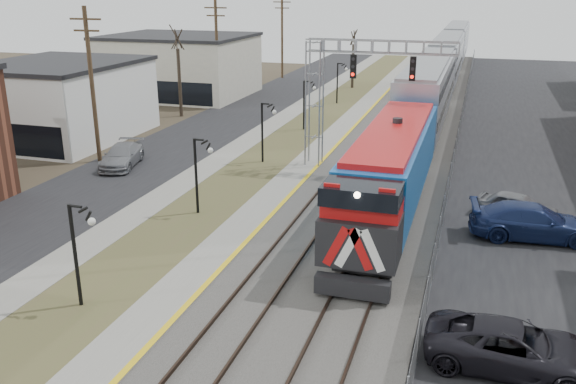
% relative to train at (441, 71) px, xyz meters
% --- Properties ---
extents(street_west, '(7.00, 120.00, 0.04)m').
position_rel_train_xyz_m(street_west, '(-17.00, -20.53, -2.90)').
color(street_west, black).
rests_on(street_west, ground).
extents(sidewalk, '(2.00, 120.00, 0.08)m').
position_rel_train_xyz_m(sidewalk, '(-12.50, -20.53, -2.88)').
color(sidewalk, gray).
rests_on(sidewalk, ground).
extents(grass_median, '(4.00, 120.00, 0.06)m').
position_rel_train_xyz_m(grass_median, '(-9.50, -20.53, -2.89)').
color(grass_median, '#4D502A').
rests_on(grass_median, ground).
extents(platform, '(2.00, 120.00, 0.24)m').
position_rel_train_xyz_m(platform, '(-6.50, -20.53, -2.80)').
color(platform, gray).
rests_on(platform, ground).
extents(ballast_bed, '(8.00, 120.00, 0.20)m').
position_rel_train_xyz_m(ballast_bed, '(-1.50, -20.53, -2.82)').
color(ballast_bed, '#595651').
rests_on(ballast_bed, ground).
extents(parking_lot, '(16.00, 120.00, 0.04)m').
position_rel_train_xyz_m(parking_lot, '(10.50, -20.53, -2.90)').
color(parking_lot, black).
rests_on(parking_lot, ground).
extents(platform_edge, '(0.24, 120.00, 0.01)m').
position_rel_train_xyz_m(platform_edge, '(-5.62, -20.53, -2.67)').
color(platform_edge, gold).
rests_on(platform_edge, platform).
extents(track_near, '(1.58, 120.00, 0.15)m').
position_rel_train_xyz_m(track_near, '(-3.50, -20.53, -2.64)').
color(track_near, '#2D2119').
rests_on(track_near, ballast_bed).
extents(track_far, '(1.58, 120.00, 0.15)m').
position_rel_train_xyz_m(track_far, '(-0.00, -20.53, -2.64)').
color(track_far, '#2D2119').
rests_on(track_far, ballast_bed).
extents(train, '(3.00, 85.85, 5.33)m').
position_rel_train_xyz_m(train, '(0.00, 0.00, 0.00)').
color(train, '#1456A5').
rests_on(train, ground).
extents(signal_gantry, '(9.00, 1.07, 8.15)m').
position_rel_train_xyz_m(signal_gantry, '(-4.28, -27.53, 2.67)').
color(signal_gantry, gray).
rests_on(signal_gantry, ground).
extents(lampposts, '(0.14, 62.14, 4.00)m').
position_rel_train_xyz_m(lampposts, '(-9.50, -37.24, -0.92)').
color(lampposts, black).
rests_on(lampposts, ground).
extents(utility_poles, '(0.28, 80.28, 10.00)m').
position_rel_train_xyz_m(utility_poles, '(-20.00, -30.53, 2.08)').
color(utility_poles, '#4C3823').
rests_on(utility_poles, ground).
extents(fence, '(0.04, 120.00, 1.60)m').
position_rel_train_xyz_m(fence, '(2.70, -20.53, -2.12)').
color(fence, gray).
rests_on(fence, ground).
extents(buildings_west, '(14.00, 67.00, 7.00)m').
position_rel_train_xyz_m(buildings_west, '(-26.50, -31.32, 0.09)').
color(buildings_west, beige).
rests_on(buildings_west, ground).
extents(bare_trees, '(12.30, 42.30, 5.95)m').
position_rel_train_xyz_m(bare_trees, '(-18.16, -16.61, -0.22)').
color(bare_trees, '#382D23').
rests_on(bare_trees, ground).
extents(car_lot_c, '(5.38, 2.65, 1.47)m').
position_rel_train_xyz_m(car_lot_c, '(5.49, -46.94, -2.18)').
color(car_lot_c, black).
rests_on(car_lot_c, ground).
extents(car_lot_d, '(5.88, 2.89, 1.64)m').
position_rel_train_xyz_m(car_lot_d, '(6.73, -35.93, -2.10)').
color(car_lot_d, '#16234F').
rests_on(car_lot_d, ground).
extents(car_lot_e, '(4.17, 2.59, 1.33)m').
position_rel_train_xyz_m(car_lot_e, '(6.18, -33.44, -2.26)').
color(car_lot_e, slate).
rests_on(car_lot_e, ground).
extents(car_street_b, '(3.09, 5.14, 1.40)m').
position_rel_train_xyz_m(car_street_b, '(-17.86, -31.15, -2.22)').
color(car_street_b, gray).
rests_on(car_street_b, ground).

